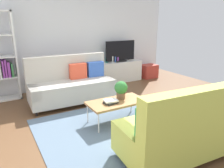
% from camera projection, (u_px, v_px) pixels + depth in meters
% --- Properties ---
extents(ground_plane, '(7.68, 7.68, 0.00)m').
position_uv_depth(ground_plane, '(122.00, 122.00, 4.13)').
color(ground_plane, brown).
extents(wall_far, '(6.40, 0.12, 2.90)m').
position_uv_depth(wall_far, '(69.00, 36.00, 6.04)').
color(wall_far, silver).
rests_on(wall_far, ground_plane).
extents(area_rug, '(2.90, 2.20, 0.01)m').
position_uv_depth(area_rug, '(120.00, 126.00, 3.95)').
color(area_rug, slate).
rests_on(area_rug, ground_plane).
extents(couch_beige, '(1.92, 0.89, 1.10)m').
position_uv_depth(couch_beige, '(71.00, 84.00, 5.01)').
color(couch_beige, '#B2ADA3').
rests_on(couch_beige, ground_plane).
extents(couch_green, '(1.96, 0.98, 1.10)m').
position_uv_depth(couch_green, '(187.00, 128.00, 2.97)').
color(couch_green, '#C1CC51').
rests_on(couch_green, ground_plane).
extents(coffee_table, '(1.10, 0.56, 0.42)m').
position_uv_depth(coffee_table, '(117.00, 102.00, 4.03)').
color(coffee_table, '#9E7042').
rests_on(coffee_table, ground_plane).
extents(tv_console, '(1.40, 0.44, 0.64)m').
position_uv_depth(tv_console, '(120.00, 71.00, 6.79)').
color(tv_console, silver).
rests_on(tv_console, ground_plane).
extents(tv, '(1.00, 0.20, 0.64)m').
position_uv_depth(tv, '(120.00, 52.00, 6.60)').
color(tv, black).
rests_on(tv, tv_console).
extents(storage_trunk, '(0.52, 0.40, 0.44)m').
position_uv_depth(storage_trunk, '(149.00, 71.00, 7.27)').
color(storage_trunk, '#B2382D').
rests_on(storage_trunk, ground_plane).
extents(potted_plant, '(0.25, 0.25, 0.35)m').
position_uv_depth(potted_plant, '(121.00, 89.00, 4.10)').
color(potted_plant, brown).
rests_on(potted_plant, coffee_table).
extents(table_book_0, '(0.27, 0.23, 0.04)m').
position_uv_depth(table_book_0, '(111.00, 102.00, 3.91)').
color(table_book_0, '#262626').
rests_on(table_book_0, coffee_table).
extents(table_book_1, '(0.26, 0.21, 0.03)m').
position_uv_depth(table_book_1, '(111.00, 101.00, 3.90)').
color(table_book_1, silver).
rests_on(table_book_1, table_book_0).
extents(vase_0, '(0.08, 0.08, 0.19)m').
position_uv_depth(vase_0, '(103.00, 60.00, 6.44)').
color(vase_0, '#33B29E').
rests_on(vase_0, tv_console).
extents(vase_1, '(0.09, 0.09, 0.15)m').
position_uv_depth(vase_1, '(107.00, 60.00, 6.51)').
color(vase_1, '#33B29E').
rests_on(vase_1, tv_console).
extents(bottle_0, '(0.04, 0.04, 0.19)m').
position_uv_depth(bottle_0, '(113.00, 59.00, 6.50)').
color(bottle_0, silver).
rests_on(bottle_0, tv_console).
extents(bottle_1, '(0.04, 0.04, 0.18)m').
position_uv_depth(bottle_1, '(115.00, 59.00, 6.55)').
color(bottle_1, '#3359B2').
rests_on(bottle_1, tv_console).
extents(bottle_2, '(0.06, 0.06, 0.15)m').
position_uv_depth(bottle_2, '(118.00, 60.00, 6.60)').
color(bottle_2, purple).
rests_on(bottle_2, tv_console).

